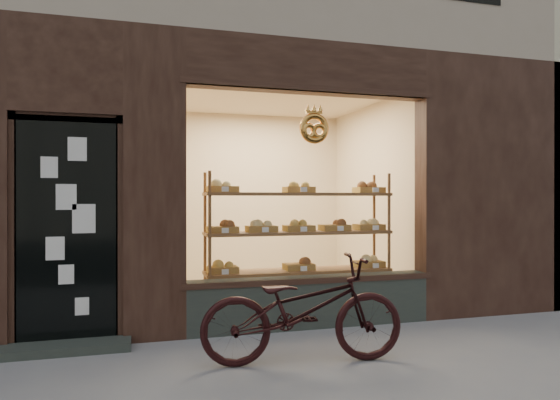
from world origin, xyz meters
name	(u,v)px	position (x,y,z in m)	size (l,w,h in m)	color
display_shelf	(299,245)	(0.45, 2.55, 0.85)	(2.20, 0.45, 1.70)	brown
bicycle	(303,310)	(-0.02, 1.01, 0.46)	(0.60, 1.73, 0.91)	black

